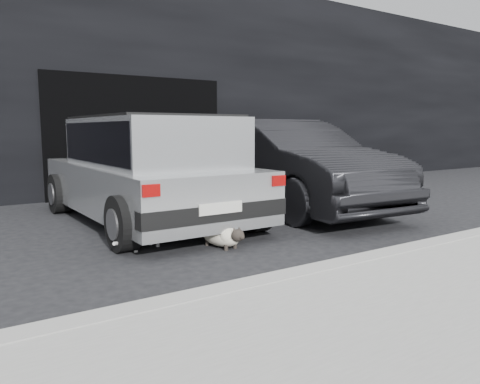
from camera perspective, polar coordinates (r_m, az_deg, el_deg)
ground at (r=6.70m, az=-7.31°, el=-4.94°), size 80.00×80.00×0.00m
building_facade at (r=12.53m, az=-15.94°, el=12.16°), size 34.00×4.00×5.00m
garage_opening at (r=10.59m, az=-12.31°, el=6.66°), size 4.00×0.10×2.60m
curb at (r=5.27m, az=15.89°, el=-7.96°), size 18.00×0.25×0.12m
silver_hatchback at (r=7.39m, az=-11.09°, el=3.24°), size 2.25×4.49×1.65m
second_car at (r=8.57m, az=5.57°, el=3.37°), size 2.13×5.09×1.63m
cat_siamese at (r=5.79m, az=-1.99°, el=-5.47°), size 0.40×0.87×0.30m
cat_white at (r=5.88m, az=-11.45°, el=-4.87°), size 0.81×0.43×0.39m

